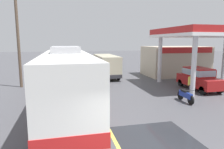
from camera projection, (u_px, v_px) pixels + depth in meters
The scene contains 11 objects.
ground at pixel (80, 75), 24.51m from camera, with size 120.00×120.00×0.00m, color #4C4C51.
lane_divider_stripe at pixel (85, 83), 19.71m from camera, with size 0.16×50.00×0.01m, color #D8CC4C.
wet_puddle_patch at pixel (164, 149), 7.73m from camera, with size 3.25×4.79×0.01m, color #26282D.
coach_bus_main at pixel (67, 82), 11.60m from camera, with size 2.60×11.04×3.69m.
gas_station_roadside at pixel (185, 54), 22.26m from camera, with size 9.10×11.95×5.10m.
car_at_pump at pixel (199, 77), 17.13m from camera, with size 1.70×4.20×1.82m.
minibus_opposing_lane at pixel (106, 64), 22.99m from camera, with size 2.04×6.13×2.44m.
motorcycle_parked_forecourt at pixel (185, 95), 13.64m from camera, with size 0.55×1.80×0.92m.
pedestrian_near_pump at pixel (191, 83), 15.23m from camera, with size 0.55×0.22×1.66m.
car_trailing_behind_bus at pixel (61, 66), 25.27m from camera, with size 1.70×4.20×1.82m.
utility_pole_roadside at pixel (18, 33), 17.44m from camera, with size 1.80×0.24×8.97m.
Camera 1 is at (-1.91, -4.40, 3.99)m, focal length 33.03 mm.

